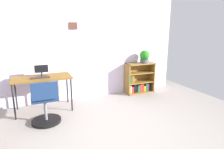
{
  "coord_description": "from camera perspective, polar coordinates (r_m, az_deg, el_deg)",
  "views": [
    {
      "loc": [
        -0.96,
        -2.24,
        1.65
      ],
      "look_at": [
        0.46,
        1.13,
        0.77
      ],
      "focal_mm": 30.25,
      "sensor_mm": 36.0,
      "label": 1
    }
  ],
  "objects": [
    {
      "name": "monitor",
      "position": [
        4.07,
        -20.54,
        0.95
      ],
      "size": [
        0.26,
        0.19,
        0.24
      ],
      "color": "#262628",
      "rests_on": "desk"
    },
    {
      "name": "bookshelf_low",
      "position": [
        5.07,
        8.02,
        -1.54
      ],
      "size": [
        0.76,
        0.3,
        0.79
      ],
      "color": "olive",
      "rests_on": "ground_plane"
    },
    {
      "name": "keyboard",
      "position": [
        3.97,
        -20.94,
        -0.89
      ],
      "size": [
        0.37,
        0.12,
        0.02
      ],
      "primitive_type": "cube",
      "color": "#332425",
      "rests_on": "desk"
    },
    {
      "name": "ground_plane",
      "position": [
        2.94,
        0.21,
        -20.61
      ],
      "size": [
        6.24,
        6.24,
        0.0
      ],
      "primitive_type": "plane",
      "color": "#9C948C"
    },
    {
      "name": "wall_back",
      "position": [
        4.51,
        -10.64,
        7.69
      ],
      "size": [
        5.2,
        0.12,
        2.42
      ],
      "color": "silver",
      "rests_on": "ground_plane"
    },
    {
      "name": "office_chair",
      "position": [
        3.55,
        -19.54,
        -8.61
      ],
      "size": [
        0.52,
        0.55,
        0.81
      ],
      "color": "black",
      "rests_on": "ground_plane"
    },
    {
      "name": "potted_plant_on_shelf",
      "position": [
        4.97,
        9.79,
        5.34
      ],
      "size": [
        0.25,
        0.25,
        0.33
      ],
      "color": "#474C51",
      "rests_on": "bookshelf_low"
    },
    {
      "name": "desk",
      "position": [
        4.06,
        -20.37,
        -1.44
      ],
      "size": [
        1.14,
        0.59,
        0.71
      ],
      "color": "brown",
      "rests_on": "ground_plane"
    }
  ]
}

